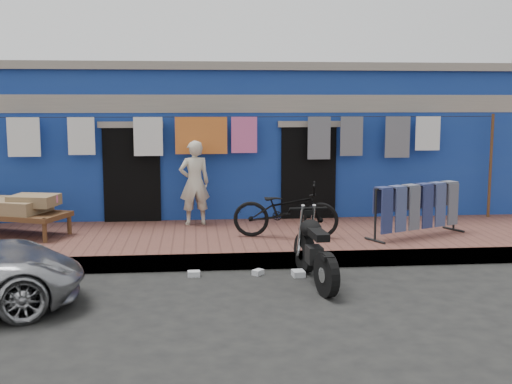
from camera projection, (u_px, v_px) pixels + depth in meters
name	position (u px, v px, depth m)	size (l,w,h in m)	color
ground	(271.00, 299.00, 8.50)	(80.00, 80.00, 0.00)	black
sidewalk	(251.00, 241.00, 11.44)	(28.00, 3.00, 0.25)	brown
curb	(259.00, 261.00, 10.01)	(28.00, 0.10, 0.25)	gray
building	(236.00, 140.00, 15.15)	(12.20, 5.20, 3.36)	navy
clothesline	(239.00, 141.00, 12.42)	(10.06, 0.06, 2.10)	brown
seated_person	(194.00, 183.00, 12.21)	(0.58, 0.39, 1.61)	beige
bicycle	(286.00, 204.00, 11.10)	(0.64, 1.81, 1.17)	black
motorcycle	(315.00, 248.00, 9.14)	(0.66, 1.63, 1.04)	black
charpoy	(12.00, 216.00, 11.29)	(2.28, 1.67, 0.69)	brown
jeans_rack	(417.00, 209.00, 11.22)	(1.96, 1.19, 0.95)	black
litter_a	(194.00, 274.00, 9.58)	(0.18, 0.14, 0.08)	silver
litter_b	(258.00, 272.00, 9.66)	(0.16, 0.12, 0.08)	silver
litter_c	(298.00, 273.00, 9.59)	(0.22, 0.18, 0.09)	silver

